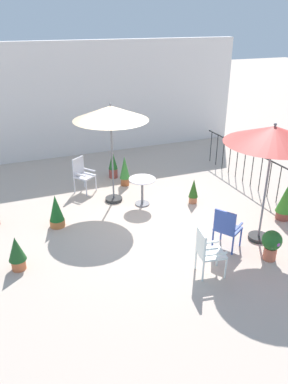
{
  "coord_description": "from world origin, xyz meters",
  "views": [
    {
      "loc": [
        -2.92,
        -7.37,
        4.37
      ],
      "look_at": [
        0.0,
        -0.09,
        0.7
      ],
      "focal_mm": 35.2,
      "sensor_mm": 36.0,
      "label": 1
    }
  ],
  "objects_px": {
    "potted_plant_1": "(56,211)",
    "potted_plant_5": "(285,202)",
    "patio_chair_2": "(82,173)",
    "cafe_table_0": "(142,187)",
    "patio_chair_1": "(207,250)",
    "potted_plant_2": "(271,243)",
    "patio_chair_0": "(226,227)",
    "patio_umbrella_1": "(274,136)",
    "potted_plant_6": "(17,252)",
    "potted_plant_4": "(125,170)",
    "potted_plant_0": "(113,165)",
    "patio_umbrella_0": "(111,114)",
    "potted_plant_3": "(193,191)"
  },
  "relations": [
    {
      "from": "potted_plant_6",
      "to": "patio_chair_0",
      "type": "bearing_deg",
      "value": -12.06
    },
    {
      "from": "patio_chair_0",
      "to": "potted_plant_6",
      "type": "height_order",
      "value": "patio_chair_0"
    },
    {
      "from": "potted_plant_0",
      "to": "potted_plant_5",
      "type": "xyz_separation_m",
      "value": [
        2.96,
        -3.92,
        0.03
      ]
    },
    {
      "from": "patio_chair_2",
      "to": "cafe_table_0",
      "type": "bearing_deg",
      "value": -48.65
    },
    {
      "from": "patio_umbrella_0",
      "to": "potted_plant_3",
      "type": "xyz_separation_m",
      "value": [
        1.85,
        -0.89,
        -1.93
      ]
    },
    {
      "from": "patio_umbrella_0",
      "to": "patio_chair_0",
      "type": "distance_m",
      "value": 3.76
    },
    {
      "from": "potted_plant_1",
      "to": "potted_plant_4",
      "type": "bearing_deg",
      "value": 36.38
    },
    {
      "from": "cafe_table_0",
      "to": "patio_chair_2",
      "type": "relative_size",
      "value": 0.75
    },
    {
      "from": "patio_chair_0",
      "to": "potted_plant_1",
      "type": "xyz_separation_m",
      "value": [
        -3.05,
        2.21,
        -0.14
      ]
    },
    {
      "from": "patio_umbrella_0",
      "to": "potted_plant_1",
      "type": "distance_m",
      "value": 2.6
    },
    {
      "from": "potted_plant_6",
      "to": "patio_umbrella_0",
      "type": "bearing_deg",
      "value": 39.76
    },
    {
      "from": "patio_chair_2",
      "to": "potted_plant_0",
      "type": "distance_m",
      "value": 1.23
    },
    {
      "from": "potted_plant_1",
      "to": "patio_chair_1",
      "type": "bearing_deg",
      "value": -51.2
    },
    {
      "from": "cafe_table_0",
      "to": "potted_plant_0",
      "type": "bearing_deg",
      "value": 94.23
    },
    {
      "from": "potted_plant_4",
      "to": "potted_plant_5",
      "type": "distance_m",
      "value": 4.31
    },
    {
      "from": "potted_plant_5",
      "to": "patio_umbrella_1",
      "type": "bearing_deg",
      "value": -154.2
    },
    {
      "from": "patio_chair_0",
      "to": "patio_chair_2",
      "type": "xyz_separation_m",
      "value": [
        -2.04,
        3.89,
        0.02
      ]
    },
    {
      "from": "patio_umbrella_1",
      "to": "potted_plant_1",
      "type": "bearing_deg",
      "value": 151.23
    },
    {
      "from": "patio_chair_2",
      "to": "potted_plant_6",
      "type": "height_order",
      "value": "patio_chair_2"
    },
    {
      "from": "patio_umbrella_1",
      "to": "potted_plant_2",
      "type": "distance_m",
      "value": 2.07
    },
    {
      "from": "patio_chair_1",
      "to": "patio_chair_2",
      "type": "relative_size",
      "value": 0.98
    },
    {
      "from": "patio_chair_0",
      "to": "potted_plant_4",
      "type": "bearing_deg",
      "value": 102.46
    },
    {
      "from": "patio_chair_1",
      "to": "potted_plant_0",
      "type": "relative_size",
      "value": 1.14
    },
    {
      "from": "patio_umbrella_1",
      "to": "potted_plant_6",
      "type": "height_order",
      "value": "patio_umbrella_1"
    },
    {
      "from": "patio_umbrella_1",
      "to": "potted_plant_6",
      "type": "distance_m",
      "value": 5.33
    },
    {
      "from": "cafe_table_0",
      "to": "potted_plant_3",
      "type": "relative_size",
      "value": 1.09
    },
    {
      "from": "patio_chair_0",
      "to": "potted_plant_1",
      "type": "bearing_deg",
      "value": 144.08
    },
    {
      "from": "potted_plant_0",
      "to": "potted_plant_4",
      "type": "bearing_deg",
      "value": -78.58
    },
    {
      "from": "potted_plant_1",
      "to": "potted_plant_3",
      "type": "height_order",
      "value": "potted_plant_1"
    },
    {
      "from": "potted_plant_2",
      "to": "potted_plant_6",
      "type": "bearing_deg",
      "value": 161.87
    },
    {
      "from": "potted_plant_4",
      "to": "potted_plant_5",
      "type": "xyz_separation_m",
      "value": [
        2.83,
        -3.26,
        -0.01
      ]
    },
    {
      "from": "patio_chair_1",
      "to": "potted_plant_2",
      "type": "bearing_deg",
      "value": -2.65
    },
    {
      "from": "potted_plant_5",
      "to": "potted_plant_3",
      "type": "bearing_deg",
      "value": 135.61
    },
    {
      "from": "patio_umbrella_1",
      "to": "patio_umbrella_0",
      "type": "bearing_deg",
      "value": 128.33
    },
    {
      "from": "potted_plant_1",
      "to": "potted_plant_5",
      "type": "xyz_separation_m",
      "value": [
        5.03,
        -1.64,
        0.06
      ]
    },
    {
      "from": "patio_chair_0",
      "to": "potted_plant_3",
      "type": "distance_m",
      "value": 2.16
    },
    {
      "from": "patio_chair_0",
      "to": "patio_chair_1",
      "type": "height_order",
      "value": "patio_chair_1"
    },
    {
      "from": "potted_plant_5",
      "to": "cafe_table_0",
      "type": "bearing_deg",
      "value": 145.35
    },
    {
      "from": "potted_plant_3",
      "to": "potted_plant_2",
      "type": "bearing_deg",
      "value": -85.79
    },
    {
      "from": "patio_umbrella_1",
      "to": "patio_chair_0",
      "type": "height_order",
      "value": "patio_umbrella_1"
    },
    {
      "from": "potted_plant_2",
      "to": "patio_chair_0",
      "type": "bearing_deg",
      "value": 133.01
    },
    {
      "from": "patio_umbrella_1",
      "to": "potted_plant_4",
      "type": "xyz_separation_m",
      "value": [
        -1.74,
        3.79,
        -1.84
      ]
    },
    {
      "from": "potted_plant_0",
      "to": "potted_plant_1",
      "type": "bearing_deg",
      "value": -132.1
    },
    {
      "from": "potted_plant_1",
      "to": "potted_plant_5",
      "type": "distance_m",
      "value": 5.29
    },
    {
      "from": "patio_chair_1",
      "to": "potted_plant_2",
      "type": "distance_m",
      "value": 1.42
    },
    {
      "from": "patio_chair_1",
      "to": "patio_chair_2",
      "type": "height_order",
      "value": "patio_chair_2"
    },
    {
      "from": "patio_umbrella_1",
      "to": "potted_plant_5",
      "type": "bearing_deg",
      "value": 25.8
    },
    {
      "from": "patio_chair_0",
      "to": "potted_plant_5",
      "type": "height_order",
      "value": "patio_chair_0"
    },
    {
      "from": "cafe_table_0",
      "to": "patio_chair_2",
      "type": "bearing_deg",
      "value": 131.35
    },
    {
      "from": "patio_umbrella_1",
      "to": "patio_chair_1",
      "type": "xyz_separation_m",
      "value": [
        -1.69,
        -0.64,
        -1.78
      ]
    }
  ]
}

